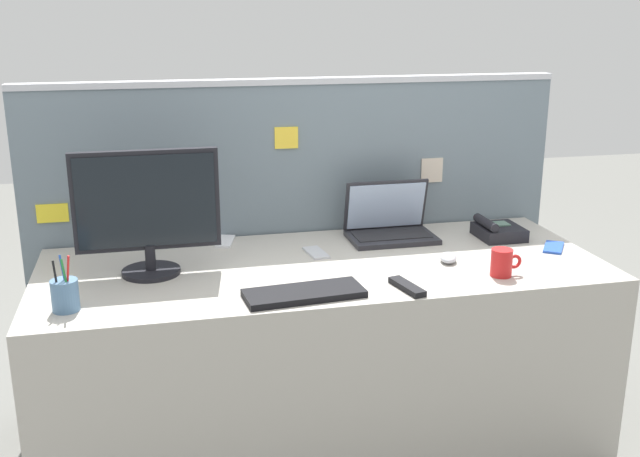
{
  "coord_description": "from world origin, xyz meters",
  "views": [
    {
      "loc": [
        -0.59,
        -2.49,
        1.62
      ],
      "look_at": [
        0.0,
        0.05,
        0.85
      ],
      "focal_mm": 41.72,
      "sensor_mm": 36.0,
      "label": 1
    }
  ],
  "objects_px": {
    "desk_phone": "(497,231)",
    "cell_phone_white_slab": "(225,241)",
    "desktop_monitor": "(147,208)",
    "pen_cup": "(65,295)",
    "computer_mouse_right_hand": "(448,258)",
    "cell_phone_silver_slab": "(315,253)",
    "laptop": "(389,224)",
    "tv_remote": "(407,287)",
    "cell_phone_blue_case": "(554,247)",
    "keyboard_main": "(304,293)",
    "coffee_mug": "(502,263)"
  },
  "relations": [
    {
      "from": "desk_phone",
      "to": "keyboard_main",
      "type": "height_order",
      "value": "desk_phone"
    },
    {
      "from": "cell_phone_silver_slab",
      "to": "cell_phone_blue_case",
      "type": "bearing_deg",
      "value": -16.39
    },
    {
      "from": "pen_cup",
      "to": "coffee_mug",
      "type": "distance_m",
      "value": 1.45
    },
    {
      "from": "computer_mouse_right_hand",
      "to": "coffee_mug",
      "type": "bearing_deg",
      "value": -34.3
    },
    {
      "from": "tv_remote",
      "to": "laptop",
      "type": "bearing_deg",
      "value": 64.82
    },
    {
      "from": "laptop",
      "to": "cell_phone_blue_case",
      "type": "relative_size",
      "value": 2.32
    },
    {
      "from": "pen_cup",
      "to": "cell_phone_blue_case",
      "type": "bearing_deg",
      "value": 7.03
    },
    {
      "from": "desktop_monitor",
      "to": "keyboard_main",
      "type": "relative_size",
      "value": 1.29
    },
    {
      "from": "desk_phone",
      "to": "coffee_mug",
      "type": "height_order",
      "value": "coffee_mug"
    },
    {
      "from": "tv_remote",
      "to": "cell_phone_white_slab",
      "type": "bearing_deg",
      "value": 116.17
    },
    {
      "from": "desktop_monitor",
      "to": "cell_phone_white_slab",
      "type": "distance_m",
      "value": 0.48
    },
    {
      "from": "desktop_monitor",
      "to": "cell_phone_white_slab",
      "type": "height_order",
      "value": "desktop_monitor"
    },
    {
      "from": "cell_phone_blue_case",
      "to": "cell_phone_silver_slab",
      "type": "bearing_deg",
      "value": -154.24
    },
    {
      "from": "keyboard_main",
      "to": "pen_cup",
      "type": "bearing_deg",
      "value": 170.86
    },
    {
      "from": "laptop",
      "to": "pen_cup",
      "type": "distance_m",
      "value": 1.31
    },
    {
      "from": "computer_mouse_right_hand",
      "to": "cell_phone_silver_slab",
      "type": "distance_m",
      "value": 0.5
    },
    {
      "from": "pen_cup",
      "to": "cell_phone_white_slab",
      "type": "xyz_separation_m",
      "value": [
        0.55,
        0.58,
        -0.05
      ]
    },
    {
      "from": "laptop",
      "to": "cell_phone_white_slab",
      "type": "height_order",
      "value": "laptop"
    },
    {
      "from": "desktop_monitor",
      "to": "pen_cup",
      "type": "distance_m",
      "value": 0.43
    },
    {
      "from": "coffee_mug",
      "to": "cell_phone_silver_slab",
      "type": "bearing_deg",
      "value": 146.65
    },
    {
      "from": "desk_phone",
      "to": "cell_phone_white_slab",
      "type": "xyz_separation_m",
      "value": [
        -1.08,
        0.19,
        -0.03
      ]
    },
    {
      "from": "computer_mouse_right_hand",
      "to": "cell_phone_blue_case",
      "type": "relative_size",
      "value": 0.68
    },
    {
      "from": "computer_mouse_right_hand",
      "to": "cell_phone_blue_case",
      "type": "bearing_deg",
      "value": 28.4
    },
    {
      "from": "desk_phone",
      "to": "pen_cup",
      "type": "bearing_deg",
      "value": -166.32
    },
    {
      "from": "computer_mouse_right_hand",
      "to": "cell_phone_blue_case",
      "type": "distance_m",
      "value": 0.46
    },
    {
      "from": "cell_phone_blue_case",
      "to": "coffee_mug",
      "type": "distance_m",
      "value": 0.41
    },
    {
      "from": "computer_mouse_right_hand",
      "to": "cell_phone_silver_slab",
      "type": "bearing_deg",
      "value": 177.68
    },
    {
      "from": "computer_mouse_right_hand",
      "to": "laptop",
      "type": "bearing_deg",
      "value": 130.44
    },
    {
      "from": "desktop_monitor",
      "to": "desk_phone",
      "type": "xyz_separation_m",
      "value": [
        1.37,
        0.11,
        -0.21
      ]
    },
    {
      "from": "laptop",
      "to": "coffee_mug",
      "type": "height_order",
      "value": "laptop"
    },
    {
      "from": "desktop_monitor",
      "to": "computer_mouse_right_hand",
      "type": "relative_size",
      "value": 4.97
    },
    {
      "from": "keyboard_main",
      "to": "cell_phone_silver_slab",
      "type": "height_order",
      "value": "keyboard_main"
    },
    {
      "from": "laptop",
      "to": "keyboard_main",
      "type": "xyz_separation_m",
      "value": [
        -0.47,
        -0.56,
        -0.05
      ]
    },
    {
      "from": "computer_mouse_right_hand",
      "to": "coffee_mug",
      "type": "height_order",
      "value": "coffee_mug"
    },
    {
      "from": "desk_phone",
      "to": "tv_remote",
      "type": "height_order",
      "value": "desk_phone"
    },
    {
      "from": "pen_cup",
      "to": "cell_phone_blue_case",
      "type": "height_order",
      "value": "pen_cup"
    },
    {
      "from": "pen_cup",
      "to": "cell_phone_silver_slab",
      "type": "xyz_separation_m",
      "value": [
        0.87,
        0.36,
        -0.05
      ]
    },
    {
      "from": "desktop_monitor",
      "to": "pen_cup",
      "type": "xyz_separation_m",
      "value": [
        -0.26,
        -0.29,
        -0.18
      ]
    },
    {
      "from": "laptop",
      "to": "tv_remote",
      "type": "height_order",
      "value": "laptop"
    },
    {
      "from": "desk_phone",
      "to": "coffee_mug",
      "type": "distance_m",
      "value": 0.45
    },
    {
      "from": "keyboard_main",
      "to": "pen_cup",
      "type": "distance_m",
      "value": 0.74
    },
    {
      "from": "desk_phone",
      "to": "pen_cup",
      "type": "xyz_separation_m",
      "value": [
        -1.63,
        -0.4,
        0.02
      ]
    },
    {
      "from": "cell_phone_silver_slab",
      "to": "laptop",
      "type": "bearing_deg",
      "value": 14.9
    },
    {
      "from": "keyboard_main",
      "to": "cell_phone_white_slab",
      "type": "height_order",
      "value": "keyboard_main"
    },
    {
      "from": "laptop",
      "to": "desk_phone",
      "type": "distance_m",
      "value": 0.44
    },
    {
      "from": "laptop",
      "to": "cell_phone_silver_slab",
      "type": "distance_m",
      "value": 0.37
    },
    {
      "from": "cell_phone_blue_case",
      "to": "coffee_mug",
      "type": "bearing_deg",
      "value": -110.15
    },
    {
      "from": "pen_cup",
      "to": "cell_phone_white_slab",
      "type": "relative_size",
      "value": 1.19
    },
    {
      "from": "desk_phone",
      "to": "cell_phone_blue_case",
      "type": "bearing_deg",
      "value": -49.43
    },
    {
      "from": "pen_cup",
      "to": "tv_remote",
      "type": "height_order",
      "value": "pen_cup"
    }
  ]
}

